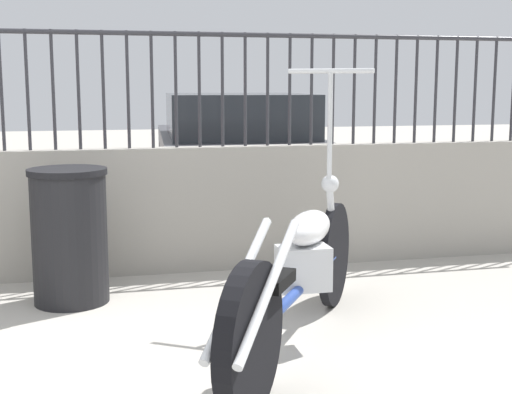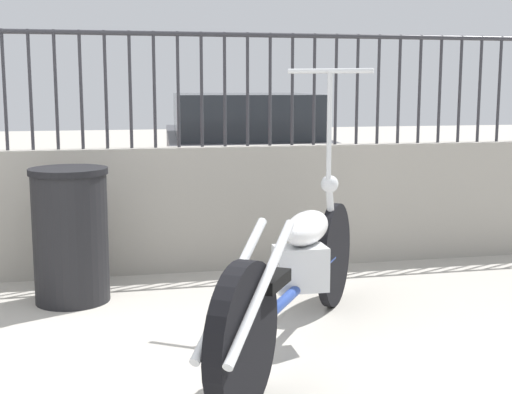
{
  "view_description": "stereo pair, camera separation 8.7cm",
  "coord_description": "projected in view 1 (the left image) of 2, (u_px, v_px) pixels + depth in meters",
  "views": [
    {
      "loc": [
        0.41,
        -3.02,
        1.42
      ],
      "look_at": [
        1.45,
        1.39,
        0.7
      ],
      "focal_mm": 50.0,
      "sensor_mm": 36.0,
      "label": 1
    },
    {
      "loc": [
        0.49,
        -3.04,
        1.42
      ],
      "look_at": [
        1.45,
        1.39,
        0.7
      ],
      "focal_mm": 50.0,
      "sensor_mm": 36.0,
      "label": 2
    }
  ],
  "objects": [
    {
      "name": "trash_bin",
      "position": [
        70.0,
        236.0,
        4.63
      ],
      "size": [
        0.51,
        0.51,
        0.89
      ],
      "color": "black",
      "rests_on": "ground_plane"
    },
    {
      "name": "fence_railing",
      "position": [
        27.0,
        72.0,
        5.02
      ],
      "size": [
        9.32,
        0.04,
        0.85
      ],
      "color": "#2D2D33",
      "rests_on": "low_wall"
    },
    {
      "name": "low_wall",
      "position": [
        34.0,
        215.0,
        5.19
      ],
      "size": [
        9.32,
        0.18,
        0.95
      ],
      "color": "#9E998E",
      "rests_on": "ground_plane"
    },
    {
      "name": "car_dark_grey",
      "position": [
        235.0,
        147.0,
        8.63
      ],
      "size": [
        2.13,
        4.6,
        1.31
      ],
      "rotation": [
        0.0,
        0.0,
        1.49
      ],
      "color": "black",
      "rests_on": "ground_plane"
    },
    {
      "name": "motorcycle_blue",
      "position": [
        295.0,
        276.0,
        3.72
      ],
      "size": [
        1.34,
        2.02,
        1.52
      ],
      "rotation": [
        0.0,
        0.0,
        1.01
      ],
      "color": "black",
      "rests_on": "ground_plane"
    }
  ]
}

